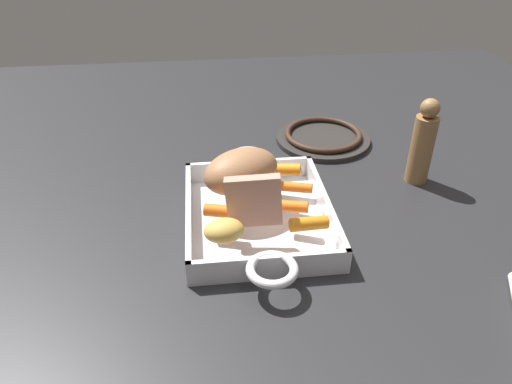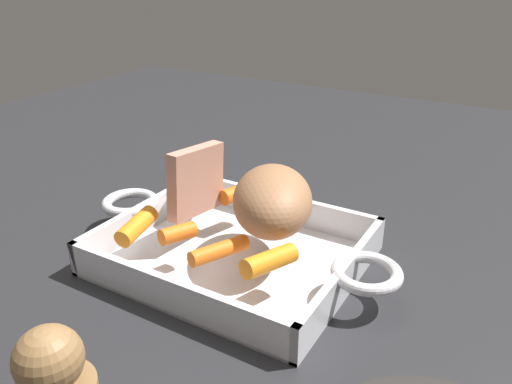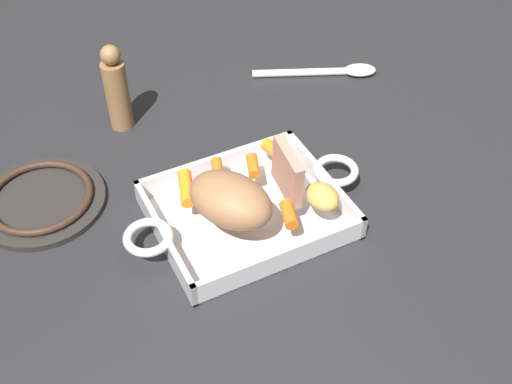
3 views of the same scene
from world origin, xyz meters
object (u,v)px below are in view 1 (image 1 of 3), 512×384
Objects in this scene: roast_slice_outer at (254,201)px; baby_carrot_northeast at (283,169)px; baby_carrot_center_left at (292,187)px; baby_carrot_southeast at (295,207)px; pork_roast at (241,171)px; stove_burner_rear at (323,137)px; roasting_dish at (258,215)px; baby_carrot_southwest at (219,211)px; pepper_mill at (423,144)px; potato_halved at (224,231)px; baby_carrot_long at (309,224)px.

baby_carrot_northeast is at bearing 154.05° from roast_slice_outer.
roast_slice_outer is 1.21× the size of baby_carrot_center_left.
baby_carrot_southeast is (-0.02, 0.07, -0.03)m from roast_slice_outer.
stove_burner_rear is (-0.25, 0.20, -0.07)m from pork_roast.
roasting_dish is at bearing -70.45° from baby_carrot_center_left.
pork_roast is 0.33m from stove_burner_rear.
roasting_dish is at bearing 118.75° from baby_carrot_southwest.
pepper_mill is at bearing 109.43° from baby_carrot_southwest.
baby_carrot_northeast is 0.27m from pepper_mill.
baby_carrot_center_left is at bearing 109.55° from roasting_dish.
pepper_mill is at bearing 37.30° from stove_burner_rear.
pork_roast is 0.10m from roast_slice_outer.
baby_carrot_southwest is (0.07, -0.04, -0.03)m from pork_roast.
roast_slice_outer is at bearing 125.78° from potato_halved.
baby_carrot_southeast is 0.30m from pepper_mill.
baby_carrot_center_left is (0.02, 0.08, -0.03)m from pork_roast.
roasting_dish is 6.25× the size of baby_carrot_northeast.
baby_carrot_southwest is 0.41m from stove_burner_rear.
pepper_mill reaches higher than stove_burner_rear.
potato_halved is (0.03, -0.05, -0.02)m from roast_slice_outer.
roast_slice_outer is 2.00× the size of baby_carrot_southeast.
pork_roast is at bearing -174.33° from roast_slice_outer.
roast_slice_outer is at bearing -41.79° from baby_carrot_center_left.
potato_halved is 0.45m from stove_burner_rear.
roast_slice_outer is 0.07m from baby_carrot_southwest.
potato_halved is 0.29× the size of stove_burner_rear.
pepper_mill is (0.18, 0.14, 0.07)m from stove_burner_rear.
baby_carrot_long is (0.03, 0.08, -0.03)m from roast_slice_outer.
roast_slice_outer is 0.12m from baby_carrot_center_left.
baby_carrot_long reaches higher than baby_carrot_southwest.
baby_carrot_long is (0.13, 0.09, -0.03)m from pork_roast.
baby_carrot_southwest is at bearing -46.49° from baby_carrot_northeast.
baby_carrot_northeast is 0.17m from baby_carrot_long.
pork_roast is 1.64× the size of roast_slice_outer.
pepper_mill is (-0.08, 0.26, 0.03)m from baby_carrot_center_left.
pork_roast is 2.13× the size of baby_carrot_northeast.
roasting_dish is at bearing 167.35° from roast_slice_outer.
pepper_mill is (-0.16, 0.33, -0.01)m from roast_slice_outer.
baby_carrot_southeast is 0.71× the size of baby_carrot_long.
potato_halved is (0.12, -0.12, 0.01)m from baby_carrot_center_left.
baby_carrot_center_left is at bearing 174.16° from baby_carrot_southeast.
baby_carrot_long is 0.98× the size of potato_halved.
roasting_dish is 0.07m from baby_carrot_center_left.
roast_slice_outer is 0.08m from baby_carrot_southeast.
pepper_mill is at bearing 94.67° from baby_carrot_northeast.
baby_carrot_southeast is 0.06m from baby_carrot_center_left.
baby_carrot_southeast is at bearing -5.84° from baby_carrot_center_left.
baby_carrot_long is at bearing 72.82° from roast_slice_outer.
pepper_mill reaches higher than pork_roast.
baby_carrot_northeast is (-0.04, 0.08, -0.03)m from pork_roast.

